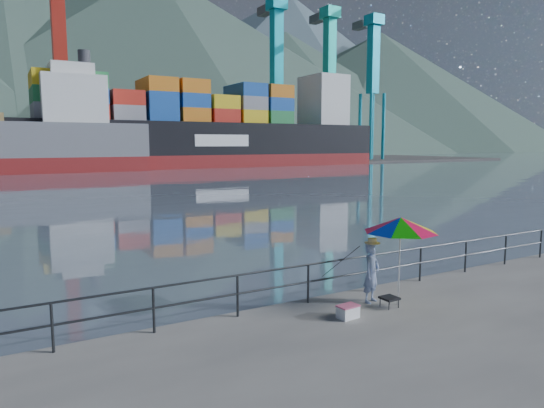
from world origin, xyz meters
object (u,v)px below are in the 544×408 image
Objects in this scene: fisherman at (371,273)px; container_ship at (218,134)px; beach_umbrella at (401,225)px; cooler_bag at (348,312)px.

fisherman is 78.55m from container_ship.
beach_umbrella is 0.03× the size of container_ship.
fisherman is at bearing 21.05° from cooler_bag.
container_ship reaches higher than cooler_bag.
fisherman reaches higher than cooler_bag.
cooler_bag is 0.01× the size of container_ship.
beach_umbrella is at bearing -110.17° from container_ship.
cooler_bag is at bearing -173.60° from fisherman.
cooler_bag is (-1.24, -0.62, -0.63)m from fisherman.
cooler_bag is (-1.70, -0.11, -1.92)m from beach_umbrella.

